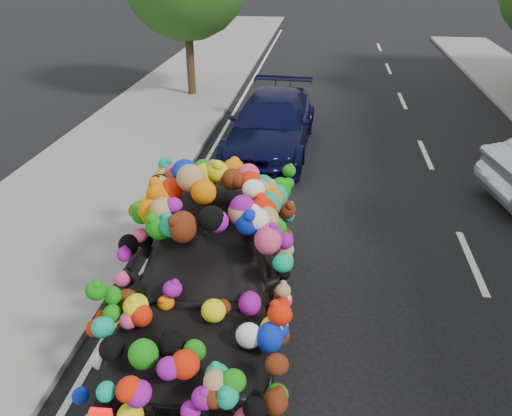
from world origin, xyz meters
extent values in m
plane|color=black|center=(0.00, 0.00, 0.00)|extent=(100.00, 100.00, 0.00)
cube|color=gray|center=(-4.30, 0.00, 0.06)|extent=(4.00, 60.00, 0.12)
cube|color=gray|center=(-2.35, 0.00, 0.07)|extent=(0.15, 60.00, 0.13)
cylinder|color=#332114|center=(-3.80, 9.50, 1.36)|extent=(0.28, 0.28, 2.73)
imported|color=black|center=(-0.60, -1.96, 0.85)|extent=(2.26, 5.10, 1.71)
cube|color=red|center=(-1.16, -4.51, 0.78)|extent=(0.22, 0.07, 0.14)
imported|color=black|center=(-0.45, 4.75, 0.72)|extent=(2.24, 5.07, 1.45)
camera|label=1|loc=(0.84, -7.67, 4.96)|focal=35.00mm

